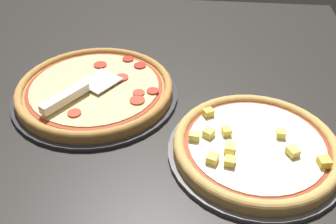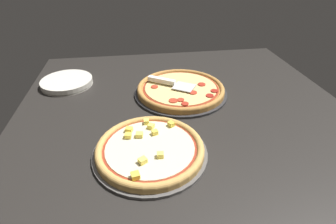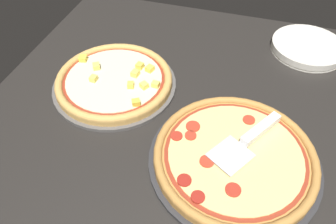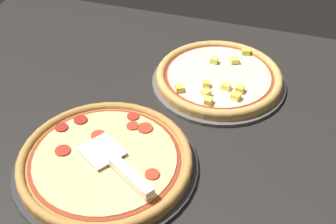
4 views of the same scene
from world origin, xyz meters
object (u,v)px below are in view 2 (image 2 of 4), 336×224
Objects in this scene: pizza_back at (150,148)px; serving_spatula at (166,82)px; pizza_front at (181,89)px; plate_stack at (67,82)px.

serving_spatula is at bearing -104.95° from pizza_back.
pizza_back is 1.62× the size of serving_spatula.
serving_spatula reaches higher than pizza_back.
pizza_front reaches higher than plate_stack.
pizza_back reaches higher than plate_stack.
plate_stack is (50.60, -16.03, -1.00)cm from pizza_front.
pizza_back is 1.44× the size of plate_stack.
pizza_front is 40.75cm from pizza_back.
pizza_back is (16.63, 37.20, -0.09)cm from pizza_front.
pizza_back is at bearing 122.55° from plate_stack.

